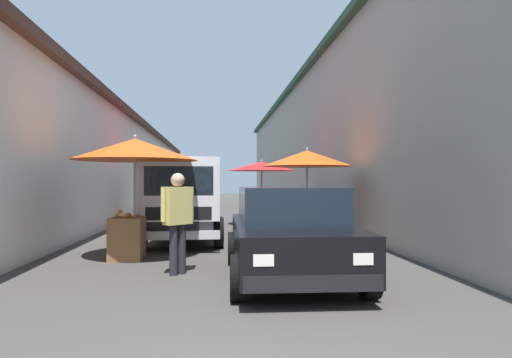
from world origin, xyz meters
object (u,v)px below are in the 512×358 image
fruit_stall_mid_lane (262,176)px  hatchback_car (289,232)px  fruit_stall_near_right (134,162)px  fruit_stall_near_left (175,176)px  delivery_truck (182,202)px  vendor_by_crates (178,215)px  parked_scooter (297,211)px  fruit_stall_far_left (307,169)px

fruit_stall_mid_lane → hatchback_car: size_ratio=0.61×
fruit_stall_near_right → fruit_stall_near_left: 7.09m
delivery_truck → vendor_by_crates: 3.65m
vendor_by_crates → parked_scooter: (9.04, -3.63, -0.53)m
fruit_stall_far_left → hatchback_car: (-4.65, 1.23, -1.14)m
fruit_stall_near_right → delivery_truck: 2.37m
delivery_truck → fruit_stall_far_left: bearing=-80.1°
fruit_stall_near_left → hatchback_car: (-9.13, -2.62, -1.01)m
parked_scooter → delivery_truck: bearing=144.7°
delivery_truck → parked_scooter: (5.40, -3.83, -0.59)m
fruit_stall_near_right → fruit_stall_mid_lane: fruit_stall_near_right is taller
fruit_stall_near_right → parked_scooter: 8.89m
fruit_stall_far_left → fruit_stall_near_right: bearing=123.0°
fruit_stall_near_right → fruit_stall_far_left: size_ratio=1.02×
fruit_stall_near_left → hatchback_car: bearing=-164.0°
vendor_by_crates → fruit_stall_far_left: bearing=-35.7°
vendor_by_crates → fruit_stall_near_right: bearing=31.8°
fruit_stall_far_left → delivery_truck: bearing=99.9°
fruit_stall_mid_lane → vendor_by_crates: bearing=164.8°
fruit_stall_far_left → parked_scooter: (4.84, -0.61, -1.43)m
fruit_stall_mid_lane → vendor_by_crates: size_ratio=1.42×
fruit_stall_far_left → parked_scooter: size_ratio=1.46×
fruit_stall_near_right → hatchback_car: fruit_stall_near_right is taller
hatchback_car → delivery_truck: size_ratio=0.79×
vendor_by_crates → parked_scooter: vendor_by_crates is taller
delivery_truck → vendor_by_crates: delivery_truck is taller
fruit_stall_near_right → fruit_stall_far_left: fruit_stall_near_right is taller
fruit_stall_near_right → vendor_by_crates: 2.11m
fruit_stall_near_right → hatchback_car: 3.65m
fruit_stall_far_left → fruit_stall_near_left: 5.90m
parked_scooter → fruit_stall_near_right: bearing=148.2°
fruit_stall_near_left → delivery_truck: (-5.04, -0.62, -0.71)m
fruit_stall_near_right → vendor_by_crates: bearing=-148.2°
fruit_stall_mid_lane → parked_scooter: size_ratio=1.43×
hatchback_car → vendor_by_crates: vendor_by_crates is taller
fruit_stall_near_left → fruit_stall_mid_lane: bearing=-97.2°
fruit_stall_near_left → delivery_truck: fruit_stall_near_left is taller
fruit_stall_near_right → fruit_stall_far_left: 4.79m
fruit_stall_near_left → vendor_by_crates: bearing=-174.6°
fruit_stall_near_right → fruit_stall_mid_lane: (6.70, -3.24, -0.20)m
fruit_stall_near_right → hatchback_car: bearing=-126.2°
vendor_by_crates → hatchback_car: bearing=-103.7°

